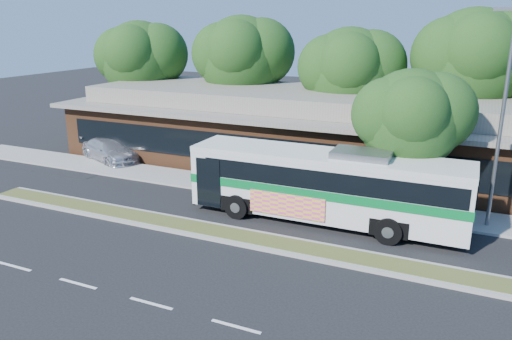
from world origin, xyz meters
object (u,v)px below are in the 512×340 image
object	(u,v)px
lamp_post	(501,115)
sidewalk_tree	(418,118)
sedan	(110,150)
transit_bus	(327,181)

from	to	relation	value
lamp_post	sidewalk_tree	size ratio (longest dim) A/B	1.37
sedan	transit_bus	bearing A→B (deg)	-82.33
lamp_post	sedan	size ratio (longest dim) A/B	1.86
transit_bus	sidewalk_tree	distance (m)	4.89
lamp_post	transit_bus	size ratio (longest dim) A/B	0.75
lamp_post	sidewalk_tree	xyz separation A→B (m)	(-3.24, 0.31, -0.40)
sedan	sidewalk_tree	distance (m)	19.12
transit_bus	sedan	xyz separation A→B (m)	(-15.40, 4.00, -1.18)
sidewalk_tree	lamp_post	bearing A→B (deg)	-5.41
sidewalk_tree	sedan	bearing A→B (deg)	175.43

